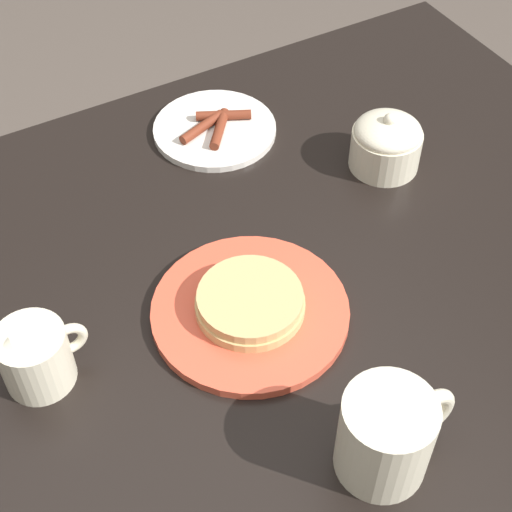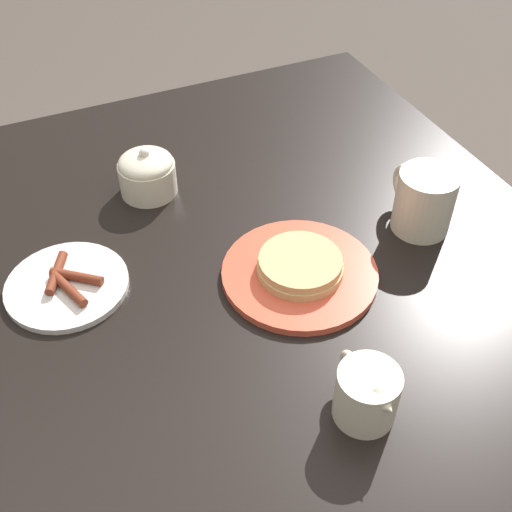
{
  "view_description": "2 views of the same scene",
  "coord_description": "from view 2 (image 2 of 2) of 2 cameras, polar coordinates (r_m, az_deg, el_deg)",
  "views": [
    {
      "loc": [
        -0.23,
        -0.51,
        1.5
      ],
      "look_at": [
        0.08,
        0.04,
        0.81
      ],
      "focal_mm": 55.0,
      "sensor_mm": 36.0,
      "label": 1
    },
    {
      "loc": [
        -0.55,
        0.32,
        1.46
      ],
      "look_at": [
        0.08,
        0.04,
        0.81
      ],
      "focal_mm": 45.0,
      "sensor_mm": 36.0,
      "label": 2
    }
  ],
  "objects": [
    {
      "name": "sugar_bowl",
      "position": [
        1.1,
        -9.66,
        7.31
      ],
      "size": [
        0.1,
        0.1,
        0.09
      ],
      "color": "beige",
      "rests_on": "dining_table"
    },
    {
      "name": "coffee_mug",
      "position": [
        1.04,
        14.63,
        4.86
      ],
      "size": [
        0.13,
        0.09,
        0.1
      ],
      "color": "beige",
      "rests_on": "dining_table"
    },
    {
      "name": "creamer_pitcher",
      "position": [
        0.78,
        9.84,
        -12.02
      ],
      "size": [
        0.11,
        0.08,
        0.08
      ],
      "color": "beige",
      "rests_on": "dining_table"
    },
    {
      "name": "pancake_plate",
      "position": [
        0.95,
        3.91,
        -1.28
      ],
      "size": [
        0.23,
        0.23,
        0.04
      ],
      "color": "#DB5138",
      "rests_on": "dining_table"
    },
    {
      "name": "side_plate_bacon",
      "position": [
        0.97,
        -16.44,
        -2.46
      ],
      "size": [
        0.18,
        0.18,
        0.02
      ],
      "color": "silver",
      "rests_on": "dining_table"
    },
    {
      "name": "dining_table",
      "position": [
        1.02,
        3.9,
        -8.66
      ],
      "size": [
        1.3,
        0.9,
        0.78
      ],
      "color": "black",
      "rests_on": "ground_plane"
    }
  ]
}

